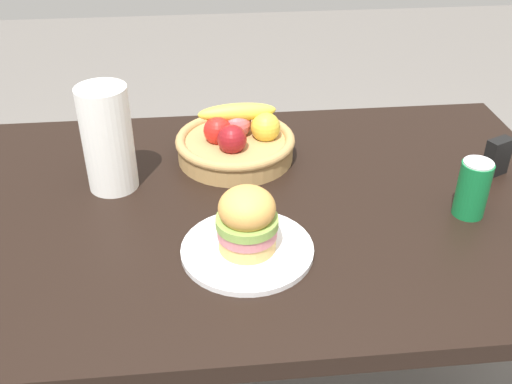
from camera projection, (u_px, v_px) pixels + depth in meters
dining_table at (262, 239)px, 1.36m from camera, size 1.40×0.90×0.75m
plate at (247, 250)px, 1.15m from camera, size 0.26×0.26×0.01m
sandwich at (247, 220)px, 1.11m from camera, size 0.12×0.12×0.13m
soda_can at (473, 189)px, 1.23m from camera, size 0.07×0.07×0.13m
fruit_basket at (236, 141)px, 1.44m from camera, size 0.29×0.29×0.14m
paper_towel_roll at (108, 139)px, 1.29m from camera, size 0.11×0.11×0.24m
napkin_holder at (497, 157)px, 1.38m from camera, size 0.07×0.05×0.09m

